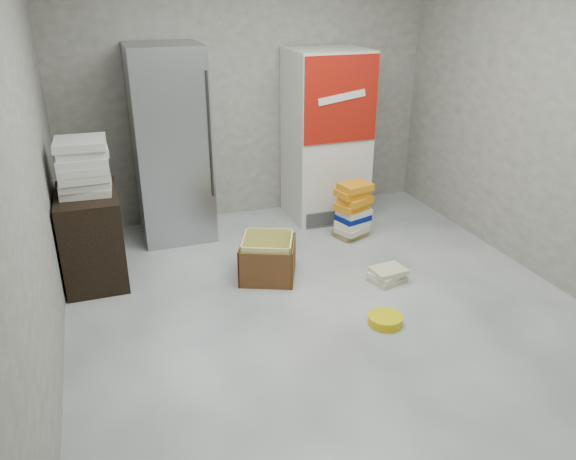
# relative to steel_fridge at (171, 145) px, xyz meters

# --- Properties ---
(ground) EXTENTS (5.00, 5.00, 0.00)m
(ground) POSITION_rel_steel_fridge_xyz_m (0.90, -2.13, -0.95)
(ground) COLOR silver
(ground) RESTS_ON ground
(room_shell) EXTENTS (4.04, 5.04, 2.82)m
(room_shell) POSITION_rel_steel_fridge_xyz_m (0.90, -2.13, 0.85)
(room_shell) COLOR #A9A298
(room_shell) RESTS_ON ground
(steel_fridge) EXTENTS (0.70, 0.72, 1.90)m
(steel_fridge) POSITION_rel_steel_fridge_xyz_m (0.00, 0.00, 0.00)
(steel_fridge) COLOR #AFB2B8
(steel_fridge) RESTS_ON ground
(coke_cooler) EXTENTS (0.80, 0.73, 1.80)m
(coke_cooler) POSITION_rel_steel_fridge_xyz_m (1.65, -0.01, -0.05)
(coke_cooler) COLOR silver
(coke_cooler) RESTS_ON ground
(wood_shelf) EXTENTS (0.50, 0.80, 0.80)m
(wood_shelf) POSITION_rel_steel_fridge_xyz_m (-0.83, -0.73, -0.55)
(wood_shelf) COLOR black
(wood_shelf) RESTS_ON ground
(supply_box_stack) EXTENTS (0.43, 0.44, 0.45)m
(supply_box_stack) POSITION_rel_steel_fridge_xyz_m (-0.82, -0.73, 0.08)
(supply_box_stack) COLOR silver
(supply_box_stack) RESTS_ON wood_shelf
(phonebook_stack_main) EXTENTS (0.40, 0.36, 0.58)m
(phonebook_stack_main) POSITION_rel_steel_fridge_xyz_m (1.68, -0.68, -0.66)
(phonebook_stack_main) COLOR olive
(phonebook_stack_main) RESTS_ON ground
(phonebook_stack_side) EXTENTS (0.35, 0.31, 0.13)m
(phonebook_stack_side) POSITION_rel_steel_fridge_xyz_m (1.57, -1.65, -0.89)
(phonebook_stack_side) COLOR beige
(phonebook_stack_side) RESTS_ON ground
(cardboard_box) EXTENTS (0.61, 0.61, 0.38)m
(cardboard_box) POSITION_rel_steel_fridge_xyz_m (0.61, -1.22, -0.79)
(cardboard_box) COLOR yellow
(cardboard_box) RESTS_ON ground
(bucket_lid) EXTENTS (0.31, 0.31, 0.07)m
(bucket_lid) POSITION_rel_steel_fridge_xyz_m (1.23, -2.24, -0.91)
(bucket_lid) COLOR yellow
(bucket_lid) RESTS_ON ground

